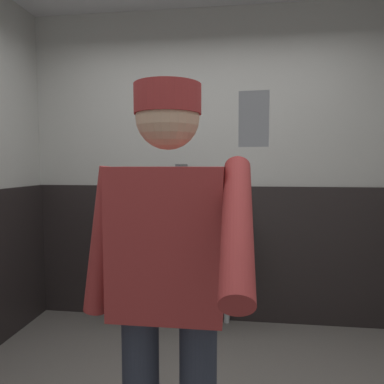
# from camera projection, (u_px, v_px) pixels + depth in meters

# --- Properties ---
(wall_back) EXTENTS (3.82, 0.12, 2.74)m
(wall_back) POSITION_uv_depth(u_px,v_px,m) (211.00, 168.00, 3.11)
(wall_back) COLOR #B2B2AD
(wall_back) RESTS_ON ground_plane
(wainscot_band_back) EXTENTS (3.22, 0.03, 1.21)m
(wainscot_band_back) POSITION_uv_depth(u_px,v_px,m) (210.00, 253.00, 3.10)
(wainscot_band_back) COLOR black
(wainscot_band_back) RESTS_ON ground_plane
(urinal_left) EXTENTS (0.40, 0.34, 1.24)m
(urinal_left) POSITION_uv_depth(u_px,v_px,m) (141.00, 236.00, 3.01)
(urinal_left) COLOR white
(urinal_left) RESTS_ON ground_plane
(urinal_middle) EXTENTS (0.40, 0.34, 1.24)m
(urinal_middle) POSITION_uv_depth(u_px,v_px,m) (227.00, 238.00, 2.92)
(urinal_middle) COLOR white
(urinal_middle) RESTS_ON ground_plane
(privacy_divider_panel) EXTENTS (0.04, 0.40, 0.90)m
(privacy_divider_panel) POSITION_uv_depth(u_px,v_px,m) (182.00, 218.00, 2.88)
(privacy_divider_panel) COLOR #4C4C51
(person) EXTENTS (0.62, 0.60, 1.68)m
(person) POSITION_uv_depth(u_px,v_px,m) (168.00, 275.00, 1.26)
(person) COLOR #2D3342
(person) RESTS_ON ground_plane
(cell_phone) EXTENTS (0.06, 0.03, 0.11)m
(cell_phone) POSITION_uv_depth(u_px,v_px,m) (254.00, 119.00, 0.70)
(cell_phone) COLOR #A5A8B2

